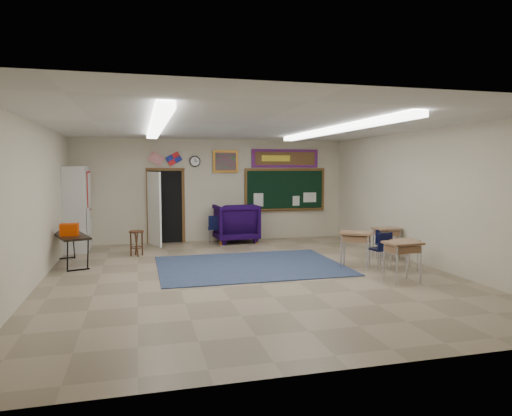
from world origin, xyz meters
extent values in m
plane|color=gray|center=(0.00, 0.00, 0.00)|extent=(9.00, 9.00, 0.00)
cube|color=#C2B79D|center=(0.00, 4.50, 1.50)|extent=(8.00, 0.04, 3.00)
cube|color=#C2B79D|center=(0.00, -4.50, 1.50)|extent=(8.00, 0.04, 3.00)
cube|color=#C2B79D|center=(-4.00, 0.00, 1.50)|extent=(0.04, 9.00, 3.00)
cube|color=#C2B79D|center=(4.00, 0.00, 1.50)|extent=(0.04, 9.00, 3.00)
cube|color=silver|center=(0.00, 0.00, 3.00)|extent=(8.00, 9.00, 0.04)
cube|color=#2D3956|center=(0.20, 0.80, 0.01)|extent=(4.00, 3.00, 0.02)
cube|color=black|center=(-1.40, 4.49, 1.05)|extent=(0.95, 0.04, 2.10)
cube|color=white|center=(-1.75, 4.05, 1.03)|extent=(0.35, 0.86, 2.05)
cube|color=brown|center=(2.20, 4.47, 1.50)|extent=(2.55, 0.05, 1.30)
cube|color=black|center=(2.20, 4.46, 1.50)|extent=(2.40, 0.03, 1.15)
cube|color=brown|center=(2.20, 4.41, 0.90)|extent=(2.40, 0.12, 0.04)
cube|color=#B70F18|center=(2.20, 4.47, 2.45)|extent=(2.10, 0.04, 0.55)
cube|color=brown|center=(2.20, 4.46, 2.45)|extent=(1.90, 0.03, 0.40)
cube|color=#9B611E|center=(0.35, 4.47, 2.35)|extent=(0.75, 0.05, 0.65)
cube|color=#A51466|center=(0.35, 4.46, 2.35)|extent=(0.62, 0.03, 0.52)
cylinder|color=black|center=(-0.55, 4.47, 2.35)|extent=(0.32, 0.05, 0.32)
cylinder|color=white|center=(-0.55, 4.45, 2.35)|extent=(0.26, 0.02, 0.26)
cube|color=silver|center=(-3.72, 3.85, 1.10)|extent=(0.55, 1.25, 2.20)
imported|color=black|center=(0.57, 4.15, 0.56)|extent=(1.26, 1.30, 1.13)
cube|color=brown|center=(2.35, 0.01, 0.77)|extent=(0.82, 0.78, 0.04)
cube|color=brown|center=(2.35, 0.01, 0.66)|extent=(0.71, 0.66, 0.13)
cube|color=brown|center=(3.62, 0.92, 0.70)|extent=(0.61, 0.47, 0.04)
cube|color=brown|center=(3.62, 0.92, 0.60)|extent=(0.53, 0.40, 0.12)
cube|color=brown|center=(2.64, -1.32, 0.75)|extent=(0.69, 0.55, 0.04)
cube|color=brown|center=(2.64, -1.32, 0.65)|extent=(0.60, 0.46, 0.13)
cube|color=brown|center=(3.24, -0.41, 0.64)|extent=(0.57, 0.44, 0.04)
cube|color=brown|center=(3.24, -0.41, 0.55)|extent=(0.49, 0.38, 0.11)
cube|color=black|center=(-3.65, 1.97, 0.67)|extent=(1.05, 1.76, 0.05)
cube|color=#BF3E03|center=(-3.63, 1.73, 0.82)|extent=(0.37, 0.28, 0.26)
cylinder|color=#442614|center=(-2.23, 2.64, 0.60)|extent=(0.35, 0.35, 0.04)
torus|color=#442614|center=(-2.23, 2.64, 0.21)|extent=(0.29, 0.29, 0.02)
camera|label=1|loc=(-2.15, -8.82, 2.16)|focal=32.00mm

